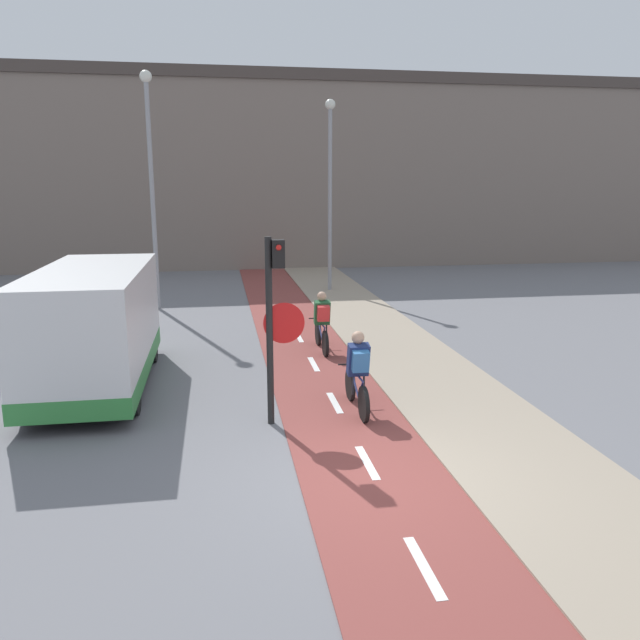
{
  "coord_description": "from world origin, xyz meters",
  "views": [
    {
      "loc": [
        -1.99,
        -7.49,
        3.89
      ],
      "look_at": [
        0.0,
        4.63,
        1.2
      ],
      "focal_mm": 35.0,
      "sensor_mm": 36.0,
      "label": 1
    }
  ],
  "objects_px": {
    "street_lamp_far": "(151,168)",
    "cyclist_far": "(322,323)",
    "van": "(95,330)",
    "cyclist_near": "(358,373)",
    "street_lamp_sidewalk": "(330,176)",
    "traffic_light_pole": "(275,310)"
  },
  "relations": [
    {
      "from": "street_lamp_far",
      "to": "van",
      "type": "height_order",
      "value": "street_lamp_far"
    },
    {
      "from": "traffic_light_pole",
      "to": "cyclist_near",
      "type": "relative_size",
      "value": 1.83
    },
    {
      "from": "cyclist_far",
      "to": "van",
      "type": "bearing_deg",
      "value": -158.14
    },
    {
      "from": "traffic_light_pole",
      "to": "street_lamp_far",
      "type": "xyz_separation_m",
      "value": [
        -2.78,
        10.26,
        2.43
      ]
    },
    {
      "from": "cyclist_near",
      "to": "van",
      "type": "bearing_deg",
      "value": 155.39
    },
    {
      "from": "traffic_light_pole",
      "to": "cyclist_far",
      "type": "bearing_deg",
      "value": 70.94
    },
    {
      "from": "street_lamp_far",
      "to": "traffic_light_pole",
      "type": "bearing_deg",
      "value": -74.85
    },
    {
      "from": "street_lamp_far",
      "to": "van",
      "type": "relative_size",
      "value": 1.41
    },
    {
      "from": "street_lamp_far",
      "to": "street_lamp_sidewalk",
      "type": "bearing_deg",
      "value": 22.6
    },
    {
      "from": "street_lamp_sidewalk",
      "to": "van",
      "type": "height_order",
      "value": "street_lamp_sidewalk"
    },
    {
      "from": "traffic_light_pole",
      "to": "street_lamp_sidewalk",
      "type": "height_order",
      "value": "street_lamp_sidewalk"
    },
    {
      "from": "street_lamp_sidewalk",
      "to": "cyclist_far",
      "type": "height_order",
      "value": "street_lamp_sidewalk"
    },
    {
      "from": "cyclist_far",
      "to": "van",
      "type": "distance_m",
      "value": 5.12
    },
    {
      "from": "street_lamp_sidewalk",
      "to": "van",
      "type": "bearing_deg",
      "value": -121.96
    },
    {
      "from": "street_lamp_sidewalk",
      "to": "van",
      "type": "relative_size",
      "value": 1.33
    },
    {
      "from": "cyclist_far",
      "to": "street_lamp_sidewalk",
      "type": "bearing_deg",
      "value": 78.58
    },
    {
      "from": "street_lamp_far",
      "to": "cyclist_far",
      "type": "bearing_deg",
      "value": -54.18
    },
    {
      "from": "van",
      "to": "street_lamp_far",
      "type": "bearing_deg",
      "value": 86.66
    },
    {
      "from": "street_lamp_far",
      "to": "cyclist_far",
      "type": "distance_m",
      "value": 8.17
    },
    {
      "from": "street_lamp_far",
      "to": "cyclist_far",
      "type": "relative_size",
      "value": 4.36
    },
    {
      "from": "cyclist_near",
      "to": "van",
      "type": "height_order",
      "value": "van"
    },
    {
      "from": "street_lamp_far",
      "to": "street_lamp_sidewalk",
      "type": "relative_size",
      "value": 1.06
    }
  ]
}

